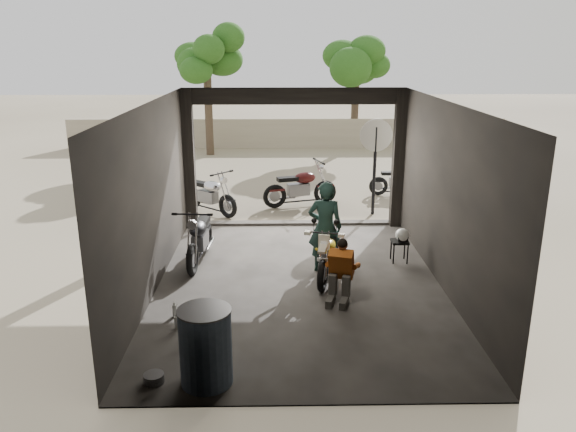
{
  "coord_description": "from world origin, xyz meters",
  "views": [
    {
      "loc": [
        -0.37,
        -9.19,
        4.1
      ],
      "look_at": [
        -0.19,
        0.6,
        1.11
      ],
      "focal_mm": 35.0,
      "sensor_mm": 36.0,
      "label": 1
    }
  ],
  "objects_px": {
    "outside_bike_a": "(209,191)",
    "sign_post": "(375,151)",
    "main_bike": "(328,251)",
    "helmet": "(402,235)",
    "outside_bike_b": "(300,184)",
    "rider": "(325,227)",
    "left_bike": "(199,234)",
    "oil_drum": "(206,348)",
    "stool": "(400,244)",
    "outside_bike_c": "(400,178)",
    "mechanic": "(340,273)"
  },
  "relations": [
    {
      "from": "main_bike",
      "to": "rider",
      "type": "distance_m",
      "value": 0.48
    },
    {
      "from": "stool",
      "to": "oil_drum",
      "type": "xyz_separation_m",
      "value": [
        -3.28,
        -4.07,
        0.13
      ]
    },
    {
      "from": "outside_bike_a",
      "to": "stool",
      "type": "xyz_separation_m",
      "value": [
        4.11,
        -3.46,
        -0.19
      ]
    },
    {
      "from": "stool",
      "to": "oil_drum",
      "type": "relative_size",
      "value": 0.45
    },
    {
      "from": "left_bike",
      "to": "sign_post",
      "type": "bearing_deg",
      "value": 43.44
    },
    {
      "from": "outside_bike_b",
      "to": "stool",
      "type": "height_order",
      "value": "outside_bike_b"
    },
    {
      "from": "outside_bike_c",
      "to": "stool",
      "type": "height_order",
      "value": "outside_bike_c"
    },
    {
      "from": "outside_bike_b",
      "to": "rider",
      "type": "bearing_deg",
      "value": 166.51
    },
    {
      "from": "left_bike",
      "to": "outside_bike_a",
      "type": "bearing_deg",
      "value": 97.86
    },
    {
      "from": "helmet",
      "to": "oil_drum",
      "type": "bearing_deg",
      "value": -121.4
    },
    {
      "from": "main_bike",
      "to": "outside_bike_a",
      "type": "relative_size",
      "value": 0.95
    },
    {
      "from": "left_bike",
      "to": "helmet",
      "type": "xyz_separation_m",
      "value": [
        3.94,
        -0.14,
        0.01
      ]
    },
    {
      "from": "outside_bike_a",
      "to": "stool",
      "type": "bearing_deg",
      "value": -88.86
    },
    {
      "from": "helmet",
      "to": "mechanic",
      "type": "bearing_deg",
      "value": -121.03
    },
    {
      "from": "stool",
      "to": "oil_drum",
      "type": "distance_m",
      "value": 5.23
    },
    {
      "from": "outside_bike_b",
      "to": "rider",
      "type": "xyz_separation_m",
      "value": [
        0.28,
        -4.51,
        0.27
      ]
    },
    {
      "from": "rider",
      "to": "stool",
      "type": "height_order",
      "value": "rider"
    },
    {
      "from": "outside_bike_b",
      "to": "rider",
      "type": "height_order",
      "value": "rider"
    },
    {
      "from": "main_bike",
      "to": "outside_bike_a",
      "type": "distance_m",
      "value": 4.98
    },
    {
      "from": "outside_bike_a",
      "to": "outside_bike_c",
      "type": "distance_m",
      "value": 5.44
    },
    {
      "from": "rider",
      "to": "stool",
      "type": "bearing_deg",
      "value": -157.91
    },
    {
      "from": "outside_bike_a",
      "to": "sign_post",
      "type": "relative_size",
      "value": 0.7
    },
    {
      "from": "main_bike",
      "to": "helmet",
      "type": "height_order",
      "value": "main_bike"
    },
    {
      "from": "mechanic",
      "to": "sign_post",
      "type": "relative_size",
      "value": 0.43
    },
    {
      "from": "main_bike",
      "to": "outside_bike_a",
      "type": "bearing_deg",
      "value": 136.52
    },
    {
      "from": "main_bike",
      "to": "stool",
      "type": "relative_size",
      "value": 3.5
    },
    {
      "from": "oil_drum",
      "to": "rider",
      "type": "bearing_deg",
      "value": 64.03
    },
    {
      "from": "main_bike",
      "to": "outside_bike_b",
      "type": "xyz_separation_m",
      "value": [
        -0.32,
        4.83,
        0.07
      ]
    },
    {
      "from": "outside_bike_a",
      "to": "outside_bike_b",
      "type": "height_order",
      "value": "outside_bike_b"
    },
    {
      "from": "main_bike",
      "to": "rider",
      "type": "xyz_separation_m",
      "value": [
        -0.04,
        0.33,
        0.34
      ]
    },
    {
      "from": "outside_bike_b",
      "to": "helmet",
      "type": "relative_size",
      "value": 6.18
    },
    {
      "from": "main_bike",
      "to": "stool",
      "type": "height_order",
      "value": "main_bike"
    },
    {
      "from": "sign_post",
      "to": "main_bike",
      "type": "bearing_deg",
      "value": -125.86
    },
    {
      "from": "mechanic",
      "to": "stool",
      "type": "xyz_separation_m",
      "value": [
        1.36,
        1.76,
        -0.13
      ]
    },
    {
      "from": "main_bike",
      "to": "sign_post",
      "type": "relative_size",
      "value": 0.66
    },
    {
      "from": "sign_post",
      "to": "left_bike",
      "type": "bearing_deg",
      "value": -156.7
    },
    {
      "from": "left_bike",
      "to": "oil_drum",
      "type": "xyz_separation_m",
      "value": [
        0.63,
        -4.17,
        -0.07
      ]
    },
    {
      "from": "oil_drum",
      "to": "outside_bike_b",
      "type": "bearing_deg",
      "value": 79.59
    },
    {
      "from": "outside_bike_b",
      "to": "sign_post",
      "type": "xyz_separation_m",
      "value": [
        1.8,
        -0.8,
        1.02
      ]
    },
    {
      "from": "outside_bike_a",
      "to": "oil_drum",
      "type": "distance_m",
      "value": 7.58
    },
    {
      "from": "mechanic",
      "to": "sign_post",
      "type": "distance_m",
      "value": 5.34
    },
    {
      "from": "outside_bike_c",
      "to": "oil_drum",
      "type": "height_order",
      "value": "oil_drum"
    },
    {
      "from": "main_bike",
      "to": "helmet",
      "type": "xyz_separation_m",
      "value": [
        1.49,
        0.71,
        0.05
      ]
    },
    {
      "from": "main_bike",
      "to": "left_bike",
      "type": "relative_size",
      "value": 0.93
    },
    {
      "from": "outside_bike_a",
      "to": "stool",
      "type": "relative_size",
      "value": 3.7
    },
    {
      "from": "main_bike",
      "to": "left_bike",
      "type": "xyz_separation_m",
      "value": [
        -2.45,
        0.85,
        0.05
      ]
    },
    {
      "from": "left_bike",
      "to": "outside_bike_b",
      "type": "height_order",
      "value": "outside_bike_b"
    },
    {
      "from": "rider",
      "to": "outside_bike_c",
      "type": "bearing_deg",
      "value": -108.59
    },
    {
      "from": "helmet",
      "to": "oil_drum",
      "type": "distance_m",
      "value": 5.21
    },
    {
      "from": "outside_bike_c",
      "to": "oil_drum",
      "type": "xyz_separation_m",
      "value": [
        -4.35,
        -9.2,
        0.0
      ]
    }
  ]
}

